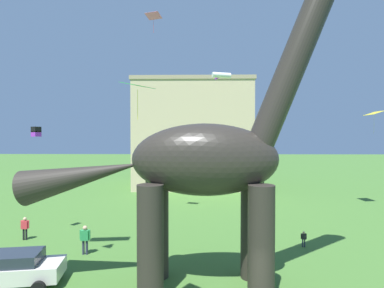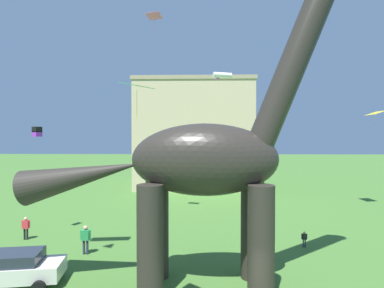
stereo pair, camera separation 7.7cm
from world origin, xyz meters
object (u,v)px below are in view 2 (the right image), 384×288
at_px(person_near_flyer, 26,226).
at_px(kite_far_left, 37,132).
at_px(kite_near_low, 222,76).
at_px(kite_high_left, 375,113).
at_px(dinosaur_sculpture, 203,160).
at_px(person_photographer, 86,237).
at_px(kite_far_right, 154,16).
at_px(parked_sedan_left, 15,268).
at_px(person_far_spectator, 304,238).
at_px(kite_trailing, 137,86).

height_order(person_near_flyer, kite_far_left, kite_far_left).
bearing_deg(kite_near_low, kite_high_left, -17.91).
bearing_deg(dinosaur_sculpture, person_near_flyer, 122.80).
bearing_deg(person_photographer, kite_near_low, 69.35).
relative_size(person_photographer, kite_near_low, 0.77).
distance_m(person_photographer, kite_high_left, 28.04).
bearing_deg(kite_high_left, kite_near_low, 162.09).
height_order(kite_high_left, kite_far_right, kite_far_right).
bearing_deg(parked_sedan_left, person_near_flyer, 107.27).
height_order(person_far_spectator, kite_high_left, kite_high_left).
distance_m(dinosaur_sculpture, kite_high_left, 23.60).
xyz_separation_m(kite_far_left, kite_near_low, (13.68, 14.05, 6.64)).
relative_size(parked_sedan_left, person_near_flyer, 2.88).
bearing_deg(kite_far_right, kite_near_low, 59.40).
bearing_deg(kite_near_low, kite_trailing, -100.17).
relative_size(person_far_spectator, kite_high_left, 0.45).
bearing_deg(parked_sedan_left, kite_far_right, 55.41).
height_order(kite_trailing, kite_far_right, kite_far_right).
relative_size(parked_sedan_left, kite_far_right, 2.98).
bearing_deg(person_near_flyer, person_photographer, 89.22).
bearing_deg(dinosaur_sculpture, parked_sedan_left, 150.78).
height_order(parked_sedan_left, person_photographer, person_photographer).
xyz_separation_m(person_photographer, kite_far_left, (-4.45, 2.96, 6.29)).
relative_size(person_photographer, kite_far_left, 2.52).
xyz_separation_m(kite_far_left, kite_far_right, (7.57, 3.70, 9.30)).
distance_m(dinosaur_sculpture, person_far_spectator, 9.92).
bearing_deg(person_photographer, kite_far_right, 72.76).
bearing_deg(kite_far_right, person_far_spectator, -26.66).
bearing_deg(person_near_flyer, kite_near_low, 161.02).
height_order(parked_sedan_left, kite_far_left, kite_far_left).
height_order(kite_far_left, kite_far_right, kite_far_right).
height_order(parked_sedan_left, kite_far_right, kite_far_right).
relative_size(kite_near_low, kite_far_right, 1.48).
xyz_separation_m(person_far_spectator, kite_far_right, (-10.25, 5.14, 16.03)).
distance_m(person_near_flyer, kite_far_right, 18.17).
bearing_deg(kite_trailing, dinosaur_sculpture, 62.44).
height_order(parked_sedan_left, person_far_spectator, parked_sedan_left).
bearing_deg(parked_sedan_left, kite_high_left, 22.93).
height_order(dinosaur_sculpture, kite_far_left, dinosaur_sculpture).
distance_m(kite_high_left, kite_near_low, 16.00).
relative_size(person_far_spectator, kite_far_left, 1.46).
xyz_separation_m(dinosaur_sculpture, parked_sedan_left, (-8.78, -0.01, -5.10)).
xyz_separation_m(parked_sedan_left, kite_high_left, (25.66, 16.15, 8.51)).
height_order(person_photographer, kite_near_low, kite_near_low).
distance_m(person_near_flyer, kite_trailing, 16.25).
xyz_separation_m(person_near_flyer, kite_far_left, (0.58, 0.48, 6.40)).
xyz_separation_m(kite_high_left, kite_near_low, (-14.56, 4.71, 4.66)).
xyz_separation_m(person_far_spectator, kite_far_left, (-17.81, 1.44, 6.73)).
bearing_deg(dinosaur_sculpture, person_far_spectator, 10.50).
bearing_deg(kite_high_left, kite_far_right, -164.75).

